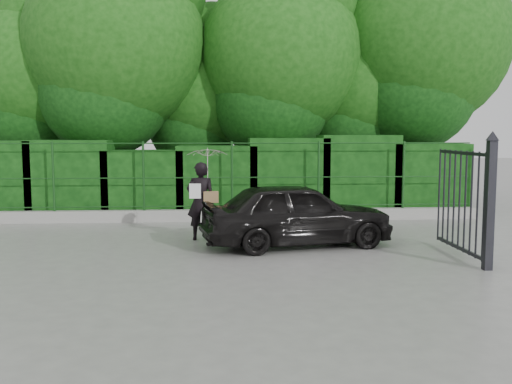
{
  "coord_description": "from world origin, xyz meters",
  "views": [
    {
      "loc": [
        0.03,
        -10.44,
        2.34
      ],
      "look_at": [
        0.82,
        1.3,
        1.1
      ],
      "focal_mm": 40.0,
      "sensor_mm": 36.0,
      "label": 1
    }
  ],
  "objects": [
    {
      "name": "hedge",
      "position": [
        0.04,
        5.5,
        1.04
      ],
      "size": [
        14.2,
        1.2,
        2.26
      ],
      "color": "black",
      "rests_on": "ground"
    },
    {
      "name": "gate",
      "position": [
        4.6,
        -0.72,
        1.19
      ],
      "size": [
        0.22,
        2.33,
        2.36
      ],
      "color": "black",
      "rests_on": "ground"
    },
    {
      "name": "car",
      "position": [
        1.64,
        1.08,
        0.67
      ],
      "size": [
        4.15,
        2.33,
        1.33
      ],
      "primitive_type": "imported",
      "rotation": [
        0.0,
        0.0,
        1.77
      ],
      "color": "black",
      "rests_on": "ground"
    },
    {
      "name": "ground",
      "position": [
        0.0,
        0.0,
        0.0
      ],
      "size": [
        80.0,
        80.0,
        0.0
      ],
      "primitive_type": "plane",
      "color": "gray"
    },
    {
      "name": "fence",
      "position": [
        0.22,
        4.5,
        1.2
      ],
      "size": [
        14.13,
        0.06,
        1.8
      ],
      "color": "#164116",
      "rests_on": "kerb"
    },
    {
      "name": "woman",
      "position": [
        -0.25,
        1.9,
        1.3
      ],
      "size": [
        0.92,
        0.91,
        2.01
      ],
      "color": "black",
      "rests_on": "ground"
    },
    {
      "name": "trees",
      "position": [
        1.14,
        7.74,
        4.62
      ],
      "size": [
        17.1,
        6.15,
        8.08
      ],
      "color": "black",
      "rests_on": "ground"
    },
    {
      "name": "kerb",
      "position": [
        0.0,
        4.5,
        0.15
      ],
      "size": [
        14.0,
        0.25,
        0.3
      ],
      "primitive_type": "cube",
      "color": "#9E9E99",
      "rests_on": "ground"
    }
  ]
}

